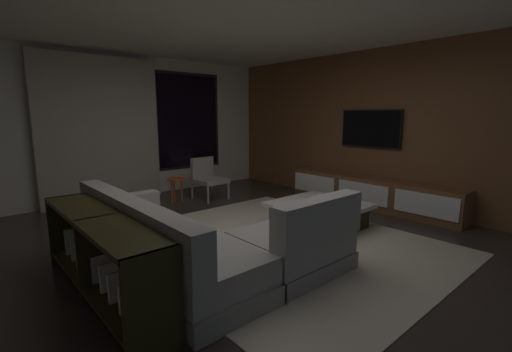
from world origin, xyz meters
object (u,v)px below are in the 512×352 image
(console_table_behind_couch, at_px, (100,252))
(side_stool, at_px, (176,183))
(sectional_couch, at_px, (200,245))
(media_console, at_px, (372,193))
(accent_chair_near_window, at_px, (207,176))
(book_stack_on_coffee_table, at_px, (320,197))
(mounted_tv, at_px, (371,129))
(coffee_table, at_px, (319,215))

(console_table_behind_couch, bearing_deg, side_stool, 50.32)
(sectional_couch, distance_m, side_stool, 2.96)
(media_console, bearing_deg, accent_chair_near_window, 125.72)
(book_stack_on_coffee_table, relative_size, console_table_behind_couch, 0.14)
(accent_chair_near_window, relative_size, side_stool, 1.70)
(book_stack_on_coffee_table, relative_size, media_console, 0.10)
(media_console, distance_m, console_table_behind_couch, 4.50)
(book_stack_on_coffee_table, height_order, media_console, media_console)
(media_console, bearing_deg, mounted_tv, 47.60)
(coffee_table, height_order, accent_chair_near_window, accent_chair_near_window)
(coffee_table, relative_size, media_console, 0.37)
(mounted_tv, bearing_deg, media_console, -132.40)
(side_stool, height_order, mounted_tv, mounted_tv)
(sectional_couch, distance_m, media_console, 3.59)
(sectional_couch, relative_size, accent_chair_near_window, 3.21)
(mounted_tv, distance_m, console_table_behind_couch, 4.78)
(coffee_table, xyz_separation_m, accent_chair_near_window, (-0.21, 2.52, 0.25))
(coffee_table, height_order, book_stack_on_coffee_table, book_stack_on_coffee_table)
(console_table_behind_couch, bearing_deg, mounted_tv, 3.06)
(mounted_tv, xyz_separation_m, console_table_behind_couch, (-4.68, -0.25, -0.93))
(console_table_behind_couch, bearing_deg, book_stack_on_coffee_table, 1.76)
(coffee_table, relative_size, mounted_tv, 1.03)
(sectional_couch, bearing_deg, media_console, 2.95)
(accent_chair_near_window, distance_m, media_console, 3.01)
(side_stool, relative_size, mounted_tv, 0.41)
(coffee_table, relative_size, book_stack_on_coffee_table, 3.82)
(accent_chair_near_window, relative_size, console_table_behind_couch, 0.37)
(accent_chair_near_window, bearing_deg, sectional_couch, -124.92)
(coffee_table, height_order, side_stool, side_stool)
(book_stack_on_coffee_table, relative_size, mounted_tv, 0.27)
(coffee_table, distance_m, accent_chair_near_window, 2.54)
(book_stack_on_coffee_table, xyz_separation_m, media_console, (1.38, -0.04, -0.14))
(coffee_table, bearing_deg, accent_chair_near_window, 94.73)
(sectional_couch, distance_m, console_table_behind_couch, 0.93)
(sectional_couch, xyz_separation_m, media_console, (3.58, 0.18, -0.04))
(mounted_tv, height_order, console_table_behind_couch, mounted_tv)
(coffee_table, height_order, media_console, media_console)
(sectional_couch, xyz_separation_m, accent_chair_near_window, (1.83, 2.62, 0.14))
(side_stool, bearing_deg, coffee_table, -72.30)
(coffee_table, distance_m, media_console, 1.55)
(book_stack_on_coffee_table, bearing_deg, sectional_couch, -174.07)
(accent_chair_near_window, relative_size, mounted_tv, 0.69)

